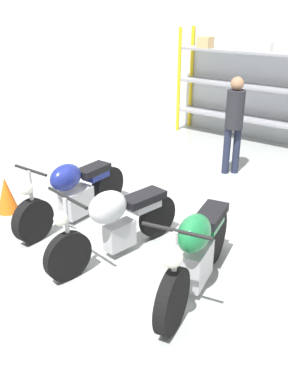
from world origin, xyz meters
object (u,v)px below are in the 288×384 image
object	(u,v)px
motorcycle_green	(196,252)
person_browsing	(234,118)
shelving_rack	(266,88)
motorcycle_blue	(73,192)
traffic_cone	(6,195)
motorcycle_silver	(116,220)

from	to	relation	value
motorcycle_green	person_browsing	distance (m)	3.75
shelving_rack	person_browsing	size ratio (longest dim) A/B	2.29
motorcycle_blue	motorcycle_green	world-z (taller)	motorcycle_green
shelving_rack	motorcycle_green	bearing A→B (deg)	-73.07
traffic_cone	motorcycle_blue	bearing A→B (deg)	23.88
motorcycle_green	person_browsing	size ratio (longest dim) A/B	1.14
shelving_rack	traffic_cone	world-z (taller)	shelving_rack
motorcycle_silver	motorcycle_green	xyz separation A→B (m)	(1.14, -0.02, 0.00)
motorcycle_blue	motorcycle_green	size ratio (longest dim) A/B	1.04
traffic_cone	person_browsing	bearing A→B (deg)	61.66
shelving_rack	motorcycle_silver	xyz separation A→B (m)	(0.55, -5.52, -0.73)
person_browsing	traffic_cone	bearing A→B (deg)	108.65
motorcycle_silver	motorcycle_green	distance (m)	1.14
shelving_rack	person_browsing	world-z (taller)	shelving_rack
motorcycle_blue	traffic_cone	xyz separation A→B (m)	(-0.99, -0.44, -0.16)
traffic_cone	shelving_rack	bearing A→B (deg)	74.42
motorcycle_silver	person_browsing	xyz separation A→B (m)	(-0.21, 3.43, 0.54)
shelving_rack	person_browsing	bearing A→B (deg)	-80.94
person_browsing	traffic_cone	world-z (taller)	person_browsing
motorcycle_silver	motorcycle_green	bearing A→B (deg)	97.80
motorcycle_blue	person_browsing	xyz separation A→B (m)	(0.91, 3.08, 0.60)
shelving_rack	motorcycle_green	world-z (taller)	shelving_rack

